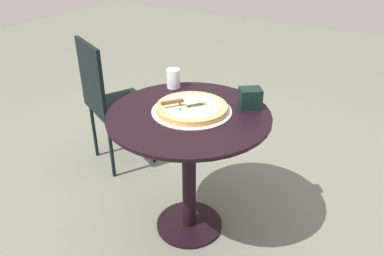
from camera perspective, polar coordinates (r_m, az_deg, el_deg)
ground_plane at (r=2.24m, az=-0.42°, el=-14.57°), size 10.00×10.00×0.00m
patio_table at (r=1.91m, az=-0.47°, el=-2.67°), size 0.81×0.81×0.73m
pizza_on_tray at (r=1.83m, az=0.00°, el=3.04°), size 0.40×0.40×0.05m
pizza_server at (r=1.81m, az=-1.54°, el=4.17°), size 0.20×0.17×0.02m
drinking_cup at (r=2.09m, az=-2.86°, el=7.58°), size 0.08×0.08×0.11m
napkin_dispenser at (r=1.88m, az=8.88°, el=4.54°), size 0.13×0.14×0.10m
patio_chair_near at (r=2.56m, az=-12.63°, el=4.73°), size 0.50×0.50×0.90m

